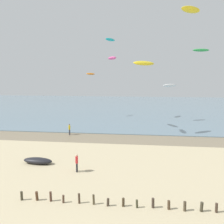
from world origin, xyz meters
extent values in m
cube|color=#84755B|center=(0.00, 23.87, 0.00)|extent=(120.00, 5.14, 0.01)
cube|color=slate|center=(0.00, 61.44, 0.05)|extent=(160.00, 70.00, 0.10)
cylinder|color=#3D3929|center=(-4.00, 6.58, 0.33)|extent=(0.18, 0.18, 0.66)
cylinder|color=#4E3523|center=(-2.90, 6.68, 0.33)|extent=(0.22, 0.21, 0.67)
cylinder|color=#4A3126|center=(-1.87, 6.70, 0.35)|extent=(0.19, 0.19, 0.71)
cylinder|color=#4D382B|center=(-0.90, 6.60, 0.28)|extent=(0.16, 0.18, 0.57)
cylinder|color=#433427|center=(0.23, 6.67, 0.36)|extent=(0.18, 0.19, 0.73)
cylinder|color=#453D2A|center=(1.27, 6.65, 0.36)|extent=(0.18, 0.18, 0.72)
cylinder|color=#41352A|center=(2.30, 6.57, 0.27)|extent=(0.20, 0.19, 0.56)
cylinder|color=#403323|center=(3.35, 6.65, 0.30)|extent=(0.18, 0.18, 0.60)
cylinder|color=#3C3C29|center=(4.28, 6.59, 0.28)|extent=(0.17, 0.15, 0.57)
cylinder|color=#3F342A|center=(5.36, 6.71, 0.34)|extent=(0.21, 0.22, 0.70)
cylinder|color=#4B3A28|center=(6.41, 6.66, 0.30)|extent=(0.20, 0.21, 0.62)
cylinder|color=#473C2C|center=(7.44, 6.60, 0.33)|extent=(0.21, 0.20, 0.66)
cylinder|color=#3D382A|center=(8.53, 6.66, 0.32)|extent=(0.22, 0.21, 0.65)
cylinder|color=#403126|center=(9.47, 6.67, 0.32)|extent=(0.18, 0.17, 0.64)
cylinder|color=#383842|center=(-6.28, 25.41, 0.44)|extent=(0.16, 0.16, 0.88)
cylinder|color=#383842|center=(-6.27, 25.19, 0.44)|extent=(0.16, 0.16, 0.88)
cube|color=yellow|center=(-6.28, 25.30, 1.18)|extent=(0.25, 0.38, 0.60)
sphere|color=brown|center=(-6.28, 25.30, 1.60)|extent=(0.22, 0.22, 0.22)
cylinder|color=yellow|center=(-6.30, 25.54, 1.13)|extent=(0.09, 0.09, 0.52)
cylinder|color=yellow|center=(-6.26, 25.06, 1.13)|extent=(0.09, 0.09, 0.52)
cylinder|color=#232328|center=(-1.37, 11.83, 0.44)|extent=(0.16, 0.16, 0.88)
cylinder|color=#232328|center=(-1.42, 12.04, 0.44)|extent=(0.16, 0.16, 0.88)
cube|color=red|center=(-1.39, 11.94, 1.18)|extent=(0.29, 0.40, 0.60)
sphere|color=beige|center=(-1.39, 11.94, 1.60)|extent=(0.22, 0.22, 0.22)
cylinder|color=red|center=(-1.34, 11.70, 1.13)|extent=(0.09, 0.09, 0.52)
cylinder|color=red|center=(-1.45, 12.17, 1.13)|extent=(0.09, 0.09, 0.52)
ellipsoid|color=black|center=(-5.94, 13.42, 0.31)|extent=(3.16, 1.31, 0.62)
ellipsoid|color=yellow|center=(4.89, 26.44, 10.85)|extent=(3.70, 3.06, 0.97)
ellipsoid|color=#E54C99|center=(-0.31, 30.64, 11.96)|extent=(2.23, 3.16, 0.56)
ellipsoid|color=#19B2B7|center=(-1.75, 39.44, 16.35)|extent=(2.30, 3.13, 0.60)
ellipsoid|color=yellow|center=(11.24, 26.80, 18.17)|extent=(3.61, 3.17, 1.03)
ellipsoid|color=orange|center=(-6.29, 41.27, 9.54)|extent=(2.07, 2.43, 0.60)
ellipsoid|color=white|center=(10.21, 38.08, 7.22)|extent=(3.16, 2.32, 0.86)
ellipsoid|color=green|center=(17.16, 43.72, 14.52)|extent=(3.71, 1.71, 0.72)
camera|label=1|loc=(4.31, -7.82, 8.78)|focal=36.45mm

